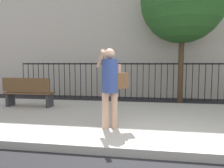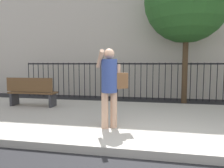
% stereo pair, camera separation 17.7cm
% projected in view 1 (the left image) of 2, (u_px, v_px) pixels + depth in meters
% --- Properties ---
extents(ground_plane, '(60.00, 60.00, 0.00)m').
position_uv_depth(ground_plane, '(161.00, 160.00, 3.45)').
color(ground_plane, black).
extents(sidewalk, '(28.00, 4.40, 0.15)m').
position_uv_depth(sidewalk, '(155.00, 120.00, 5.60)').
color(sidewalk, '#B2ADA3').
rests_on(sidewalk, ground).
extents(building_facade, '(28.00, 4.00, 9.62)m').
position_uv_depth(building_facade, '(152.00, 2.00, 11.35)').
color(building_facade, beige).
rests_on(building_facade, ground).
extents(iron_fence, '(12.03, 0.04, 1.60)m').
position_uv_depth(iron_fence, '(152.00, 76.00, 9.15)').
color(iron_fence, black).
rests_on(iron_fence, ground).
extents(pedestrian_on_phone, '(0.72, 0.57, 1.72)m').
position_uv_depth(pedestrian_on_phone, '(111.00, 82.00, 4.59)').
color(pedestrian_on_phone, tan).
rests_on(pedestrian_on_phone, sidewalk).
extents(street_bench, '(1.60, 0.45, 0.95)m').
position_uv_depth(street_bench, '(28.00, 92.00, 6.90)').
color(street_bench, brown).
rests_on(street_bench, sidewalk).
extents(street_tree_near, '(3.24, 3.24, 5.59)m').
position_uv_depth(street_tree_near, '(183.00, 1.00, 8.19)').
color(street_tree_near, '#4C3823').
rests_on(street_tree_near, ground).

